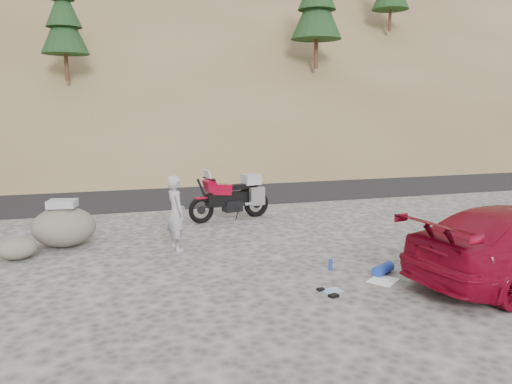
# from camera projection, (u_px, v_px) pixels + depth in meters

# --- Properties ---
(ground) EXTENTS (140.00, 140.00, 0.00)m
(ground) POSITION_uv_depth(u_px,v_px,m) (240.00, 261.00, 10.10)
(ground) COLOR #45423F
(ground) RESTS_ON ground
(road) EXTENTS (120.00, 7.00, 0.05)m
(road) POSITION_uv_depth(u_px,v_px,m) (179.00, 191.00, 18.60)
(road) COLOR black
(road) RESTS_ON ground
(hillside) EXTENTS (120.00, 73.00, 46.72)m
(hillside) POSITION_uv_depth(u_px,v_px,m) (128.00, 21.00, 46.84)
(hillside) COLOR brown
(hillside) RESTS_ON ground
(motorcycle) EXTENTS (2.42, 1.06, 1.47)m
(motorcycle) POSITION_uv_depth(u_px,v_px,m) (234.00, 197.00, 13.77)
(motorcycle) COLOR black
(motorcycle) RESTS_ON ground
(man) EXTENTS (0.52, 0.67, 1.65)m
(man) POSITION_uv_depth(u_px,v_px,m) (177.00, 250.00, 10.90)
(man) COLOR #95959A
(man) RESTS_ON ground
(boulder) EXTENTS (1.72, 1.61, 1.07)m
(boulder) POSITION_uv_depth(u_px,v_px,m) (64.00, 226.00, 11.10)
(boulder) COLOR #57524A
(boulder) RESTS_ON ground
(small_rock) EXTENTS (0.88, 0.81, 0.47)m
(small_rock) POSITION_uv_depth(u_px,v_px,m) (17.00, 248.00, 10.20)
(small_rock) COLOR #57524A
(small_rock) RESTS_ON ground
(gear_white_cloth) EXTENTS (0.66, 0.65, 0.02)m
(gear_white_cloth) POSITION_uv_depth(u_px,v_px,m) (383.00, 281.00, 8.95)
(gear_white_cloth) COLOR white
(gear_white_cloth) RESTS_ON ground
(gear_blue_mat) EXTENTS (0.54, 0.43, 0.20)m
(gear_blue_mat) POSITION_uv_depth(u_px,v_px,m) (383.00, 269.00, 9.29)
(gear_blue_mat) COLOR #1A369E
(gear_blue_mat) RESTS_ON ground
(gear_bottle) EXTENTS (0.09, 0.09, 0.21)m
(gear_bottle) POSITION_uv_depth(u_px,v_px,m) (331.00, 264.00, 9.56)
(gear_bottle) COLOR #1A369E
(gear_bottle) RESTS_ON ground
(gear_funnel) EXTENTS (0.15, 0.15, 0.18)m
(gear_funnel) POSITION_uv_depth(u_px,v_px,m) (461.00, 272.00, 9.18)
(gear_funnel) COLOR red
(gear_funnel) RESTS_ON ground
(gear_glove_a) EXTENTS (0.18, 0.15, 0.04)m
(gear_glove_a) POSITION_uv_depth(u_px,v_px,m) (334.00, 296.00, 8.19)
(gear_glove_a) COLOR black
(gear_glove_a) RESTS_ON ground
(gear_glove_b) EXTENTS (0.13, 0.10, 0.04)m
(gear_glove_b) POSITION_uv_depth(u_px,v_px,m) (321.00, 289.00, 8.48)
(gear_glove_b) COLOR black
(gear_glove_b) RESTS_ON ground
(gear_blue_cloth) EXTENTS (0.35, 0.27, 0.01)m
(gear_blue_cloth) POSITION_uv_depth(u_px,v_px,m) (332.00, 290.00, 8.47)
(gear_blue_cloth) COLOR #81A2C7
(gear_blue_cloth) RESTS_ON ground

